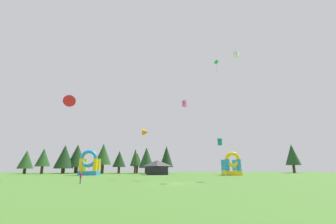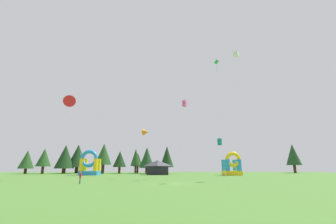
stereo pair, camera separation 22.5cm
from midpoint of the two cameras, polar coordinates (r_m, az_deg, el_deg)
ground_plane at (r=32.65m, az=0.47°, el=-17.71°), size 120.00×120.00×0.00m
kite_teal_box at (r=38.37m, az=12.80°, el=-7.41°), size 0.99×2.77×6.78m
kite_white_box at (r=46.70m, az=16.70°, el=13.83°), size 5.59×8.63×23.91m
kite_pink_box at (r=44.66m, az=4.05°, el=2.14°), size 1.85×2.32×15.02m
kite_green_diamond at (r=56.70m, az=12.13°, el=11.83°), size 1.25×7.90×27.23m
kite_red_delta at (r=48.36m, az=-23.88°, el=2.32°), size 5.51×3.27×15.80m
kite_orange_delta at (r=44.63m, az=-5.80°, el=-5.06°), size 1.94×4.07×9.52m
person_near_camera at (r=34.43m, az=-21.43°, el=-15.03°), size 0.32×0.32×1.59m
inflatable_orange_dome at (r=64.89m, az=-19.40°, el=-12.70°), size 4.79×4.08×6.52m
inflatable_yellow_castle at (r=63.25m, az=15.70°, el=-13.23°), size 4.22×4.86×5.99m
festival_tent at (r=63.71m, az=-2.81°, el=-13.85°), size 5.79×3.64×3.89m
tree_row_0 at (r=84.03m, az=-32.34°, el=-10.11°), size 4.54×4.54×7.12m
tree_row_1 at (r=81.51m, az=-29.09°, el=-10.03°), size 4.43×4.43×7.71m
tree_row_2 at (r=81.98m, az=-24.82°, el=-10.20°), size 6.05×6.05×9.11m
tree_row_3 at (r=83.25m, az=-22.08°, el=-10.23°), size 6.31×6.31×9.48m
tree_row_4 at (r=77.28m, az=-16.18°, el=-10.23°), size 5.26×5.26×9.47m
tree_row_5 at (r=76.98m, az=-12.31°, el=-11.57°), size 4.30×4.30×7.13m
tree_row_6 at (r=76.18m, az=-8.37°, el=-11.33°), size 3.36×3.36×7.81m
tree_row_7 at (r=77.69m, az=-7.87°, el=-11.92°), size 3.50×3.50×6.50m
tree_row_8 at (r=72.76m, az=-5.57°, el=-11.43°), size 4.75×4.75×8.11m
tree_row_9 at (r=73.37m, az=-0.47°, el=-11.24°), size 4.29×4.29×8.58m
tree_row_10 at (r=90.60m, az=28.87°, el=-9.45°), size 4.93×4.93×9.78m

